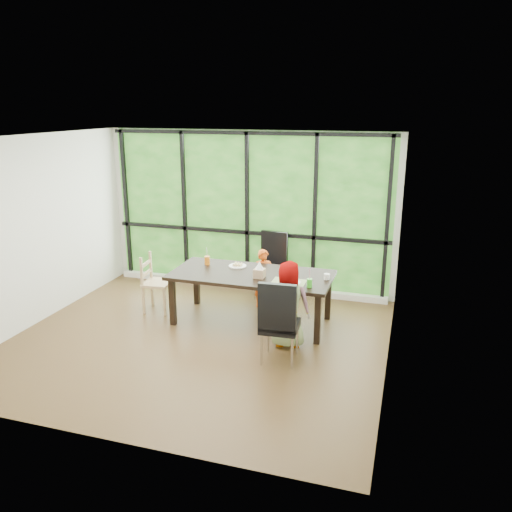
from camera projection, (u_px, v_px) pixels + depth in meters
name	position (u px, v px, depth m)	size (l,w,h in m)	color
ground	(198.00, 340.00, 6.98)	(5.00, 5.00, 0.00)	black
back_wall	(248.00, 212.00, 8.66)	(5.00, 5.00, 0.00)	silver
foliage_backdrop	(248.00, 212.00, 8.64)	(4.80, 0.02, 2.65)	#1C4A16
window_mullions	(247.00, 212.00, 8.60)	(4.80, 0.06, 2.65)	black
window_sill	(247.00, 286.00, 8.93)	(4.80, 0.12, 0.10)	silver
dining_table	(251.00, 298.00, 7.48)	(2.32, 1.07, 0.75)	black
chair_window_leather	(270.00, 266.00, 8.42)	(0.46, 0.46, 1.08)	black
chair_interior_leather	(280.00, 320.00, 6.30)	(0.46, 0.46, 1.08)	black
chair_end_beech	(157.00, 283.00, 7.88)	(0.42, 0.40, 0.90)	tan
child_toddler	(264.00, 278.00, 8.04)	(0.34, 0.22, 0.93)	#D14C0F
child_older	(288.00, 304.00, 6.68)	(0.57, 0.37, 1.16)	slate
placemat	(289.00, 282.00, 7.00)	(0.46, 0.34, 0.01)	tan
plate_far	(238.00, 266.00, 7.69)	(0.27, 0.27, 0.02)	white
plate_near	(293.00, 282.00, 6.98)	(0.23, 0.23, 0.01)	white
orange_cup	(207.00, 260.00, 7.77)	(0.08, 0.08, 0.13)	orange
green_cup	(309.00, 283.00, 6.80)	(0.07, 0.07, 0.12)	#41D12B
white_mug	(327.00, 277.00, 7.12)	(0.08, 0.08, 0.08)	white
tissue_box	(259.00, 273.00, 7.18)	(0.15, 0.15, 0.13)	tan
crepe_rolls_far	(238.00, 264.00, 7.68)	(0.15, 0.12, 0.04)	tan
crepe_rolls_near	(293.00, 281.00, 6.97)	(0.05, 0.12, 0.04)	tan
straw_white	(207.00, 254.00, 7.74)	(0.01, 0.01, 0.20)	white
straw_pink	(310.00, 276.00, 6.78)	(0.01, 0.01, 0.20)	pink
tissue	(259.00, 265.00, 7.15)	(0.12, 0.12, 0.11)	white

